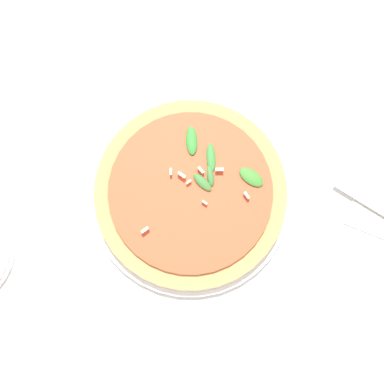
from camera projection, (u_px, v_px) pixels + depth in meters
name	position (u px, v px, depth m)	size (l,w,h in m)	color
ground_plane	(219.00, 192.00, 0.69)	(6.00, 6.00, 0.00)	silver
pizza_arugula_main	(192.00, 193.00, 0.67)	(0.31, 0.31, 0.05)	white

